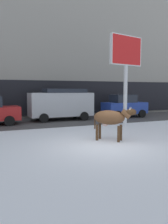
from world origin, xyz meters
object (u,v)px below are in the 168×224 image
car_silver_van (61,103)px  car_blue_hatchback (124,106)px  billboard (126,56)px  cow_brown (111,118)px

car_silver_van → car_blue_hatchback: car_silver_van is taller
billboard → car_blue_hatchback: size_ratio=1.59×
car_silver_van → car_blue_hatchback: bearing=-3.1°
car_silver_van → car_blue_hatchback: 5.33m
cow_brown → billboard: bearing=49.1°
billboard → car_blue_hatchback: 5.62m
cow_brown → car_silver_van: (0.10, 7.61, 0.25)m
cow_brown → billboard: 5.72m
billboard → car_silver_van: 5.90m
cow_brown → car_blue_hatchback: (5.41, 7.32, -0.07)m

